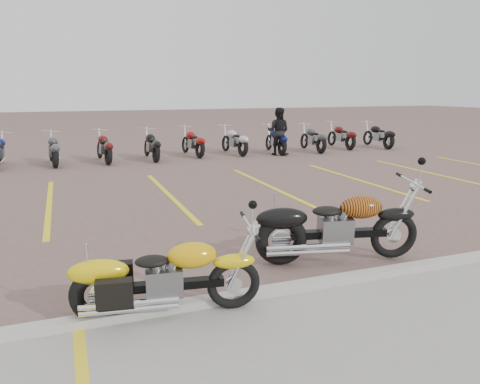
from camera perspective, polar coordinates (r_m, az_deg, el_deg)
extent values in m
plane|color=#735752|center=(7.70, -2.23, -6.61)|extent=(100.00, 100.00, 0.00)
cube|color=#ADAAA3|center=(5.95, 4.04, -11.97)|extent=(60.00, 0.18, 0.12)
torus|color=black|center=(5.50, -0.84, -11.25)|extent=(0.63, 0.20, 0.62)
torus|color=black|center=(5.44, -16.66, -12.11)|extent=(0.68, 0.26, 0.66)
cube|color=black|center=(5.40, -8.71, -11.24)|extent=(1.24, 0.30, 0.10)
cube|color=slate|center=(5.37, -9.25, -10.70)|extent=(0.44, 0.34, 0.32)
ellipsoid|color=#DEA20B|center=(5.29, -5.92, -7.65)|extent=(0.59, 0.39, 0.29)
ellipsoid|color=black|center=(5.28, -10.70, -8.30)|extent=(0.41, 0.30, 0.11)
torus|color=black|center=(7.40, 18.13, -5.19)|extent=(0.73, 0.29, 0.72)
torus|color=black|center=(6.85, 4.99, -5.99)|extent=(0.79, 0.36, 0.76)
cube|color=black|center=(7.06, 11.84, -5.10)|extent=(1.43, 0.46, 0.11)
cube|color=slate|center=(7.02, 11.43, -4.61)|extent=(0.53, 0.43, 0.38)
ellipsoid|color=black|center=(7.06, 14.36, -1.87)|extent=(0.71, 0.49, 0.33)
ellipsoid|color=black|center=(6.90, 10.40, -2.39)|extent=(0.49, 0.38, 0.13)
imported|color=black|center=(18.18, 4.69, 7.38)|extent=(1.12, 1.09, 1.82)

